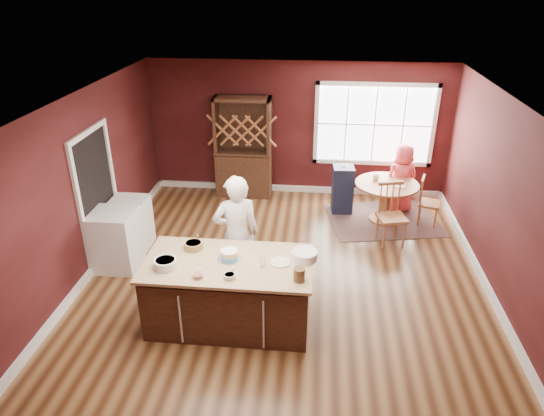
{
  "coord_description": "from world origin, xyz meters",
  "views": [
    {
      "loc": [
        0.43,
        -5.96,
        4.21
      ],
      "look_at": [
        -0.22,
        0.47,
        1.05
      ],
      "focal_mm": 32.0,
      "sensor_mm": 36.0,
      "label": 1
    }
  ],
  "objects": [
    {
      "name": "bowl_yellow",
      "position": [
        -1.15,
        -0.59,
        0.97
      ],
      "size": [
        0.25,
        0.25,
        0.09
      ],
      "primitive_type": "cylinder",
      "color": "olive",
      "rests_on": "kitchen_island"
    },
    {
      "name": "toddler",
      "position": [
        0.95,
        2.66,
        0.81
      ],
      "size": [
        0.18,
        0.14,
        0.26
      ],
      "primitive_type": null,
      "color": "#8CA5BF",
      "rests_on": "high_chair"
    },
    {
      "name": "white_tub",
      "position": [
        0.31,
        -0.7,
        0.98
      ],
      "size": [
        0.33,
        0.33,
        0.11
      ],
      "primitive_type": "cylinder",
      "color": "white",
      "rests_on": "kitchen_island"
    },
    {
      "name": "high_chair",
      "position": [
        0.92,
        2.62,
        0.48
      ],
      "size": [
        0.42,
        0.42,
        0.96
      ],
      "primitive_type": null,
      "rotation": [
        0.0,
        0.0,
        0.08
      ],
      "color": "black",
      "rests_on": "ground"
    },
    {
      "name": "bowl_olive",
      "position": [
        -0.56,
        -1.22,
        0.95
      ],
      "size": [
        0.15,
        0.15,
        0.05
      ],
      "primitive_type": "cylinder",
      "color": "white",
      "rests_on": "kitchen_island"
    },
    {
      "name": "stoneware_crock",
      "position": [
        0.27,
        -1.18,
        1.0
      ],
      "size": [
        0.14,
        0.14,
        0.17
      ],
      "primitive_type": "cylinder",
      "color": "#513021",
      "rests_on": "kitchen_island"
    },
    {
      "name": "baker",
      "position": [
        -0.66,
        -0.12,
        0.89
      ],
      "size": [
        0.76,
        0.61,
        1.79
      ],
      "primitive_type": "imported",
      "rotation": [
        0.0,
        0.0,
        3.46
      ],
      "color": "silver",
      "rests_on": "ground"
    },
    {
      "name": "layer_cake",
      "position": [
        -0.64,
        -0.79,
        0.98
      ],
      "size": [
        0.3,
        0.3,
        0.12
      ],
      "primitive_type": null,
      "color": "white",
      "rests_on": "kitchen_island"
    },
    {
      "name": "seated_woman",
      "position": [
        2.02,
        2.75,
        0.67
      ],
      "size": [
        0.76,
        0.62,
        1.35
      ],
      "primitive_type": "imported",
      "rotation": [
        0.0,
        0.0,
        3.46
      ],
      "color": "#EE4854",
      "rests_on": "ground"
    },
    {
      "name": "bowl_pink",
      "position": [
        -0.94,
        -1.24,
        0.95
      ],
      "size": [
        0.14,
        0.14,
        0.05
      ],
      "primitive_type": "cylinder",
      "color": "silver",
      "rests_on": "kitchen_island"
    },
    {
      "name": "dinner_plate",
      "position": [
        0.01,
        -0.82,
        0.93
      ],
      "size": [
        0.26,
        0.26,
        0.02
      ],
      "primitive_type": "cylinder",
      "color": "beige",
      "rests_on": "kitchen_island"
    },
    {
      "name": "drinking_glass",
      "position": [
        -0.19,
        -0.93,
        1.0
      ],
      "size": [
        0.08,
        0.08,
        0.16
      ],
      "primitive_type": "cylinder",
      "color": "silver",
      "rests_on": "kitchen_island"
    },
    {
      "name": "washer",
      "position": [
        -2.64,
        0.28,
        0.47
      ],
      "size": [
        0.65,
        0.63,
        0.94
      ],
      "primitive_type": "cube",
      "color": "silver",
      "rests_on": "ground"
    },
    {
      "name": "chair_north",
      "position": [
        1.97,
        3.02,
        0.52
      ],
      "size": [
        0.57,
        0.56,
        1.05
      ],
      "primitive_type": null,
      "rotation": [
        0.0,
        0.0,
        3.55
      ],
      "color": "brown",
      "rests_on": "ground"
    },
    {
      "name": "table_plate",
      "position": [
        1.91,
        2.18,
        0.76
      ],
      "size": [
        0.21,
        0.21,
        0.02
      ],
      "primitive_type": "cylinder",
      "color": "beige",
      "rests_on": "dining_table"
    },
    {
      "name": "room_shell",
      "position": [
        0.0,
        0.0,
        1.35
      ],
      "size": [
        7.0,
        7.0,
        7.0
      ],
      "color": "brown",
      "rests_on": "ground"
    },
    {
      "name": "dining_table",
      "position": [
        1.7,
        2.31,
        0.53
      ],
      "size": [
        1.15,
        1.15,
        0.75
      ],
      "color": "#984F25",
      "rests_on": "ground"
    },
    {
      "name": "window",
      "position": [
        1.5,
        3.47,
        1.5
      ],
      "size": [
        2.36,
        0.1,
        1.66
      ],
      "primitive_type": null,
      "color": "white",
      "rests_on": "room_shell"
    },
    {
      "name": "kitchen_island",
      "position": [
        -0.64,
        -0.86,
        0.44
      ],
      "size": [
        2.14,
        1.12,
        0.92
      ],
      "color": "#35140E",
      "rests_on": "ground"
    },
    {
      "name": "rug",
      "position": [
        1.7,
        2.31,
        0.01
      ],
      "size": [
        2.25,
        1.89,
        0.01
      ],
      "primitive_type": "cube",
      "rotation": [
        0.0,
        0.0,
        0.19
      ],
      "color": "brown",
      "rests_on": "ground"
    },
    {
      "name": "bowl_blue",
      "position": [
        -1.39,
        -1.06,
        0.98
      ],
      "size": [
        0.29,
        0.29,
        0.11
      ],
      "primitive_type": "cylinder",
      "color": "beige",
      "rests_on": "kitchen_island"
    },
    {
      "name": "table_cup",
      "position": [
        1.5,
        2.47,
        0.8
      ],
      "size": [
        0.14,
        0.14,
        0.1
      ],
      "primitive_type": "imported",
      "rotation": [
        0.0,
        0.0,
        0.05
      ],
      "color": "white",
      "rests_on": "dining_table"
    },
    {
      "name": "doorway",
      "position": [
        -2.97,
        0.6,
        1.02
      ],
      "size": [
        0.08,
        1.26,
        2.13
      ],
      "primitive_type": null,
      "color": "white",
      "rests_on": "room_shell"
    },
    {
      "name": "dryer",
      "position": [
        -2.64,
        0.92,
        0.43
      ],
      "size": [
        0.59,
        0.57,
        0.86
      ],
      "primitive_type": "cube",
      "color": "white",
      "rests_on": "ground"
    },
    {
      "name": "chair_south",
      "position": [
        1.7,
        1.44,
        0.54
      ],
      "size": [
        0.54,
        0.53,
        1.08
      ],
      "primitive_type": null,
      "rotation": [
        0.0,
        0.0,
        0.23
      ],
      "color": "#975E29",
      "rests_on": "ground"
    },
    {
      "name": "chair_east",
      "position": [
        2.48,
        2.25,
        0.46
      ],
      "size": [
        0.46,
        0.47,
        0.91
      ],
      "primitive_type": null,
      "rotation": [
        0.0,
        0.0,
        1.3
      ],
      "color": "#984F25",
      "rests_on": "ground"
    },
    {
      "name": "hutch",
      "position": [
        -1.08,
        3.22,
        1.02
      ],
      "size": [
        1.11,
        0.46,
        2.04
      ],
      "primitive_type": "cube",
      "color": "black",
      "rests_on": "ground"
    }
  ]
}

